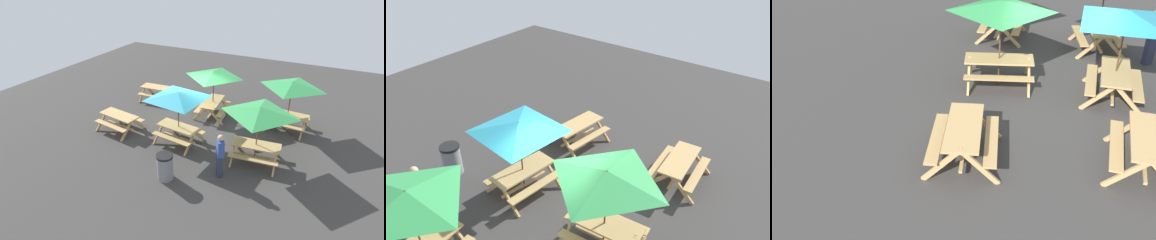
{
  "view_description": "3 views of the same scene",
  "coord_description": "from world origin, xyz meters",
  "views": [
    {
      "loc": [
        -5.11,
        10.79,
        6.79
      ],
      "look_at": [
        -0.22,
        0.91,
        0.9
      ],
      "focal_mm": 28.0,
      "sensor_mm": 36.0,
      "label": 1
    },
    {
      "loc": [
        -5.51,
        -4.77,
        7.28
      ],
      "look_at": [
        3.01,
        1.66,
        0.9
      ],
      "focal_mm": 35.0,
      "sensor_mm": 36.0,
      "label": 2
    },
    {
      "loc": [
        10.22,
        -0.76,
        5.33
      ],
      "look_at": [
        3.22,
        -1.9,
        0.9
      ],
      "focal_mm": 40.0,
      "sensor_mm": 36.0,
      "label": 3
    }
  ],
  "objects": [
    {
      "name": "trash_bin_gray",
      "position": [
        -0.57,
        3.72,
        0.49
      ],
      "size": [
        0.59,
        0.59,
        0.98
      ],
      "color": "gray",
      "rests_on": "ground"
    },
    {
      "name": "picnic_table_5",
      "position": [
        -0.16,
        -1.51,
        1.99
      ],
      "size": [
        2.17,
        2.17,
        2.34
      ],
      "rotation": [
        0.0,
        0.0,
        1.66
      ],
      "color": "tan",
      "rests_on": "ground"
    },
    {
      "name": "picnic_table_1",
      "position": [
        3.22,
        -1.9,
        0.56
      ],
      "size": [
        1.89,
        1.64,
        0.81
      ],
      "rotation": [
        0.0,
        0.0,
        0.07
      ],
      "color": "tan",
      "rests_on": "ground"
    },
    {
      "name": "picnic_table_2",
      "position": [
        3.01,
        1.66,
        0.56
      ],
      "size": [
        1.97,
        1.74,
        0.81
      ],
      "rotation": [
        0.0,
        0.0,
        -0.14
      ],
      "color": "tan",
      "rests_on": "ground"
    },
    {
      "name": "picnic_table_3",
      "position": [
        -3.09,
        1.34,
        1.99
      ],
      "size": [
        2.18,
        2.18,
        2.34
      ],
      "rotation": [
        0.0,
        0.0,
        0.1
      ],
      "color": "tan",
      "rests_on": "ground"
    },
    {
      "name": "ground_plane",
      "position": [
        0.0,
        0.0,
        0.0
      ],
      "size": [
        24.49,
        24.49,
        0.0
      ],
      "primitive_type": "plane",
      "color": "#3D3A38",
      "rests_on": "ground"
    },
    {
      "name": "picnic_table_4",
      "position": [
        0.14,
        1.42,
        1.99
      ],
      "size": [
        2.81,
        2.81,
        2.34
      ],
      "rotation": [
        0.0,
        0.0,
        -0.12
      ],
      "color": "tan",
      "rests_on": "ground"
    },
    {
      "name": "person_standing",
      "position": [
        -2.2,
        2.73,
        0.89
      ],
      "size": [
        0.38,
        0.42,
        1.67
      ],
      "rotation": [
        0.0,
        0.0,
        2.14
      ],
      "color": "#2D334C",
      "rests_on": "ground"
    }
  ]
}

